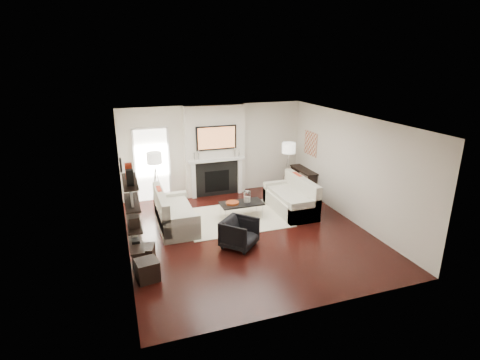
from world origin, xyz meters
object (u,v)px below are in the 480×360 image
object	(u,v)px
lamp_left_shade	(154,158)
ottoman_near	(144,255)
loveseat_right_base	(290,204)
lamp_right_shade	(289,148)
coffee_table	(242,203)
armchair	(239,232)
loveseat_left_base	(176,219)

from	to	relation	value
lamp_left_shade	ottoman_near	bearing A→B (deg)	-102.10
loveseat_right_base	lamp_right_shade	bearing A→B (deg)	67.67
coffee_table	lamp_left_shade	world-z (taller)	lamp_left_shade
armchair	lamp_right_shade	bearing A→B (deg)	3.48
armchair	coffee_table	bearing A→B (deg)	25.01
loveseat_left_base	coffee_table	size ratio (longest dim) A/B	1.64
loveseat_right_base	lamp_left_shade	bearing A→B (deg)	158.17
loveseat_left_base	loveseat_right_base	size ratio (longest dim) A/B	1.00
loveseat_right_base	lamp_left_shade	distance (m)	3.86
lamp_left_shade	ottoman_near	size ratio (longest dim) A/B	1.00
loveseat_right_base	lamp_left_shade	size ratio (longest dim) A/B	4.50
lamp_right_shade	armchair	bearing A→B (deg)	-132.43
armchair	ottoman_near	xyz separation A→B (m)	(-2.06, -0.09, -0.15)
armchair	lamp_left_shade	distance (m)	3.34
armchair	ottoman_near	size ratio (longest dim) A/B	1.77
coffee_table	loveseat_right_base	bearing A→B (deg)	-0.58
armchair	ottoman_near	world-z (taller)	armchair
loveseat_left_base	coffee_table	xyz separation A→B (m)	(1.71, -0.02, 0.19)
lamp_left_shade	lamp_right_shade	size ratio (longest dim) A/B	1.00
armchair	ottoman_near	distance (m)	2.07
coffee_table	armchair	xyz separation A→B (m)	(-0.56, -1.46, -0.05)
loveseat_left_base	coffee_table	bearing A→B (deg)	-0.68
loveseat_right_base	coffee_table	size ratio (longest dim) A/B	1.64
loveseat_left_base	ottoman_near	distance (m)	1.81
loveseat_left_base	ottoman_near	xyz separation A→B (m)	(-0.91, -1.57, -0.01)
lamp_left_shade	lamp_right_shade	distance (m)	3.90
ottoman_near	armchair	bearing A→B (deg)	2.45
lamp_right_shade	ottoman_near	bearing A→B (deg)	-148.42
lamp_right_shade	loveseat_left_base	bearing A→B (deg)	-161.46
ottoman_near	lamp_right_shade	bearing A→B (deg)	31.58
loveseat_left_base	armchair	world-z (taller)	armchair
coffee_table	ottoman_near	bearing A→B (deg)	-149.41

